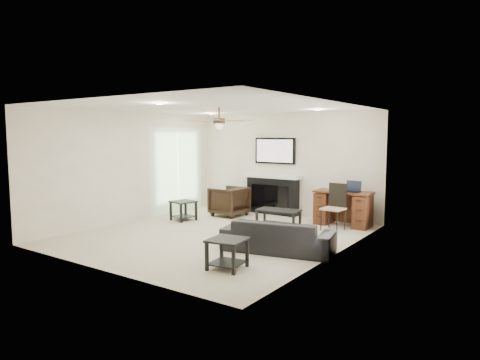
{
  "coord_description": "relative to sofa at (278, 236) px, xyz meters",
  "views": [
    {
      "loc": [
        5.14,
        -6.6,
        1.97
      ],
      "look_at": [
        0.13,
        0.63,
        1.05
      ],
      "focal_mm": 32.0,
      "sensor_mm": 36.0,
      "label": 1
    }
  ],
  "objects": [
    {
      "name": "room_shell",
      "position": [
        -1.44,
        0.47,
        1.41
      ],
      "size": [
        5.5,
        5.54,
        2.52
      ],
      "color": "#BEB299",
      "rests_on": "ground"
    },
    {
      "name": "sofa",
      "position": [
        0.0,
        0.0,
        0.0
      ],
      "size": [
        1.99,
        1.11,
        0.55
      ],
      "primitive_type": "imported",
      "rotation": [
        0.0,
        0.0,
        3.35
      ],
      "color": "black",
      "rests_on": "ground"
    },
    {
      "name": "armchair",
      "position": [
        -2.6,
        2.15,
        0.09
      ],
      "size": [
        0.82,
        0.8,
        0.72
      ],
      "primitive_type": "imported",
      "rotation": [
        0.0,
        0.0,
        -1.61
      ],
      "color": "black",
      "rests_on": "ground"
    },
    {
      "name": "coffee_table",
      "position": [
        -0.9,
        1.6,
        -0.07
      ],
      "size": [
        0.96,
        0.62,
        0.4
      ],
      "primitive_type": "cube",
      "rotation": [
        0.0,
        0.0,
        0.14
      ],
      "color": "black",
      "rests_on": "ground"
    },
    {
      "name": "end_table_near",
      "position": [
        -0.15,
        -1.25,
        -0.05
      ],
      "size": [
        0.59,
        0.59,
        0.45
      ],
      "primitive_type": "cube",
      "rotation": [
        0.0,
        0.0,
        0.14
      ],
      "color": "black",
      "rests_on": "ground"
    },
    {
      "name": "end_table_left",
      "position": [
        -3.15,
        1.1,
        -0.05
      ],
      "size": [
        0.6,
        0.6,
        0.45
      ],
      "primitive_type": "cube",
      "rotation": [
        0.0,
        0.0,
        -0.23
      ],
      "color": "black",
      "rests_on": "ground"
    },
    {
      "name": "fireplace_unit",
      "position": [
        -1.86,
        2.97,
        0.68
      ],
      "size": [
        1.52,
        0.34,
        1.91
      ],
      "primitive_type": "cube",
      "color": "black",
      "rests_on": "ground"
    },
    {
      "name": "desk",
      "position": [
        0.13,
        2.63,
        0.11
      ],
      "size": [
        1.22,
        0.56,
        0.76
      ],
      "primitive_type": "cube",
      "color": "#391D0E",
      "rests_on": "ground"
    },
    {
      "name": "desk_chair",
      "position": [
        0.13,
        2.08,
        0.21
      ],
      "size": [
        0.45,
        0.47,
        0.97
      ],
      "primitive_type": "cube",
      "rotation": [
        0.0,
        0.0,
        -0.08
      ],
      "color": "black",
      "rests_on": "ground"
    },
    {
      "name": "laptop",
      "position": [
        0.33,
        2.61,
        0.6
      ],
      "size": [
        0.33,
        0.24,
        0.23
      ],
      "primitive_type": "cube",
      "color": "black",
      "rests_on": "desk"
    }
  ]
}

